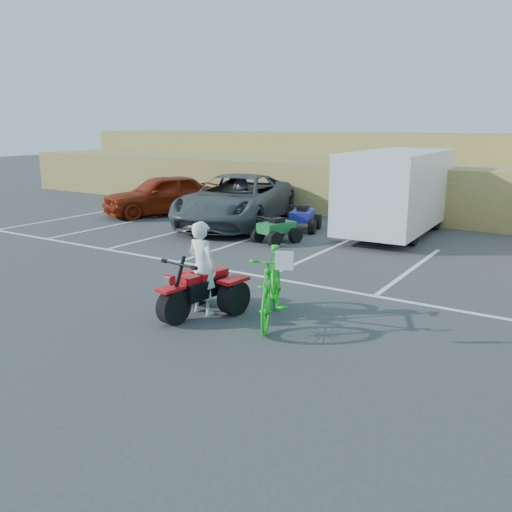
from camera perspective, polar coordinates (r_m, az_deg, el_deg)
The scene contains 11 objects.
ground at distance 10.92m, azimuth -5.62°, elevation -5.17°, with size 100.00×100.00×0.00m, color #37373A.
parking_stripes at distance 13.83m, azimuth 7.71°, elevation -1.14°, with size 28.00×5.16×0.01m.
grass_embankment at distance 24.52m, azimuth 17.43°, elevation 8.20°, with size 40.00×8.50×3.10m.
red_trike_atv at distance 10.39m, azimuth -6.15°, elevation -6.19°, with size 1.30×1.73×1.13m, color #B50A10, non-canonical shape.
rider at distance 10.22m, azimuth -5.68°, elevation -1.26°, with size 0.65×0.43×1.79m, color white.
green_dirt_bike at distance 9.78m, azimuth 1.64°, elevation -3.21°, with size 0.64×2.25×1.35m, color #14BF19.
grey_pickup at distance 19.40m, azimuth -2.13°, elevation 5.91°, with size 2.94×6.37×1.77m, color #404347.
red_car at distance 21.93m, azimuth -9.85°, elevation 6.39°, with size 1.88×4.67×1.59m, color maroon.
cargo_trailer at distance 18.19m, azimuth 14.64°, elevation 6.75°, with size 2.48×5.82×2.68m.
quad_atv_blue at distance 18.46m, azimuth 4.90°, elevation 2.68°, with size 1.07×1.43×0.93m, color navy, non-canonical shape.
quad_atv_green at distance 16.56m, azimuth 2.16°, elevation 1.44°, with size 0.97×1.29×0.85m, color #166228, non-canonical shape.
Camera 1 is at (6.43, -8.09, 3.53)m, focal length 38.00 mm.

